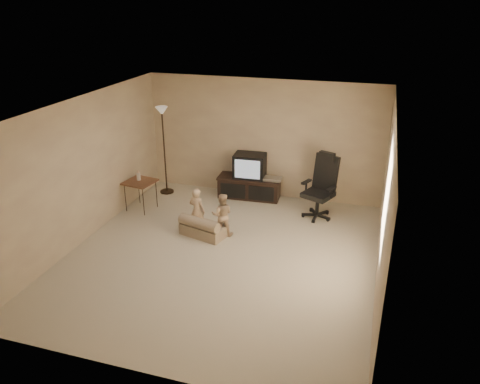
% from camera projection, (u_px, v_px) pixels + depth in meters
% --- Properties ---
extents(floor, '(5.50, 5.50, 0.00)m').
position_uv_depth(floor, '(221.00, 256.00, 7.84)').
color(floor, '#B8AC92').
rests_on(floor, ground).
extents(room_shell, '(5.50, 5.50, 5.50)m').
position_uv_depth(room_shell, '(220.00, 171.00, 7.25)').
color(room_shell, white).
rests_on(room_shell, floor).
extents(tv_stand, '(1.38, 0.57, 0.97)m').
position_uv_depth(tv_stand, '(250.00, 180.00, 9.93)').
color(tv_stand, black).
rests_on(tv_stand, floor).
extents(office_chair, '(0.77, 0.79, 1.28)m').
position_uv_depth(office_chair, '(320.00, 195.00, 9.06)').
color(office_chair, black).
rests_on(office_chair, floor).
extents(side_table, '(0.63, 0.63, 0.82)m').
position_uv_depth(side_table, '(140.00, 182.00, 9.31)').
color(side_table, brown).
rests_on(side_table, floor).
extents(floor_lamp, '(0.30, 0.30, 1.91)m').
position_uv_depth(floor_lamp, '(163.00, 131.00, 9.80)').
color(floor_lamp, black).
rests_on(floor_lamp, floor).
extents(child_sofa, '(0.90, 0.65, 0.40)m').
position_uv_depth(child_sofa, '(203.00, 228.00, 8.42)').
color(child_sofa, tan).
rests_on(child_sofa, floor).
extents(toddler_left, '(0.36, 0.29, 0.87)m').
position_uv_depth(toddler_left, '(197.00, 211.00, 8.44)').
color(toddler_left, tan).
rests_on(toddler_left, floor).
extents(toddler_right, '(0.43, 0.30, 0.80)m').
position_uv_depth(toddler_right, '(222.00, 215.00, 8.37)').
color(toddler_right, tan).
rests_on(toddler_right, floor).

